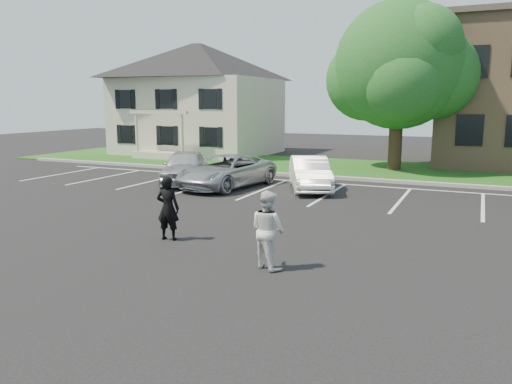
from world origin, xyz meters
TOP-DOWN VIEW (x-y plane):
  - ground_plane at (0.00, 0.00)m, footprint 90.00×90.00m
  - curb at (0.00, 12.00)m, footprint 40.00×0.30m
  - grass_strip at (0.00, 16.00)m, footprint 44.00×8.00m
  - stall_lines at (1.40, 8.95)m, footprint 34.00×5.36m
  - house at (-13.00, 19.97)m, footprint 10.30×9.22m
  - tree at (1.32, 16.34)m, footprint 7.80×7.20m
  - man_black_suit at (-2.03, -0.15)m, footprint 0.68×0.50m
  - man_white_shirt at (1.26, -1.17)m, footprint 1.04×0.95m
  - car_silver_west at (-6.67, 8.04)m, footprint 3.39×4.75m
  - car_silver_minivan at (-4.47, 7.87)m, footprint 3.11×5.30m
  - car_white_sedan at (-1.04, 8.76)m, footprint 3.07×4.42m

SIDE VIEW (x-z plane):
  - ground_plane at x=0.00m, z-range 0.00..0.00m
  - stall_lines at x=1.40m, z-range 0.00..0.01m
  - grass_strip at x=0.00m, z-range 0.00..0.08m
  - curb at x=0.00m, z-range 0.00..0.15m
  - car_white_sedan at x=-1.04m, z-range 0.00..1.38m
  - car_silver_minivan at x=-4.47m, z-range 0.00..1.38m
  - car_silver_west at x=-6.67m, z-range 0.00..1.50m
  - man_black_suit at x=-2.03m, z-range 0.00..1.70m
  - man_white_shirt at x=1.26m, z-range 0.00..1.73m
  - house at x=-13.00m, z-range 0.03..7.63m
  - tree at x=1.32m, z-range 0.95..9.75m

